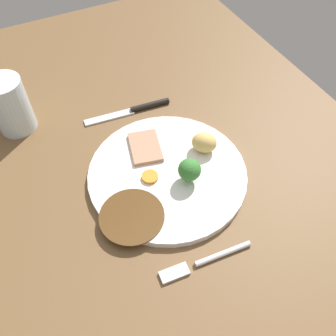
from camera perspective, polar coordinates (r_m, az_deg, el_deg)
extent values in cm
cube|color=brown|center=(70.78, -1.47, 0.01)|extent=(120.00, 84.00, 3.60)
cylinder|color=white|center=(66.74, 0.00, -0.90)|extent=(28.63, 28.63, 1.40)
cylinder|color=#563819|center=(61.05, -5.64, -7.44)|extent=(10.83, 10.83, 0.30)
cube|color=tan|center=(69.52, -3.55, 3.25)|extent=(8.90, 7.14, 0.80)
ellipsoid|color=#D8B260|center=(68.44, 5.63, 3.95)|extent=(5.90, 6.01, 3.83)
cylinder|color=orange|center=(65.13, -2.82, -1.38)|extent=(2.94, 2.94, 0.63)
cylinder|color=#8CB766|center=(64.65, 3.28, -1.41)|extent=(1.26, 1.26, 1.38)
sphere|color=#387A33|center=(62.99, 3.36, -0.27)|extent=(4.01, 4.01, 4.01)
cylinder|color=silver|center=(59.50, 8.53, -12.99)|extent=(1.62, 9.54, 0.90)
cube|color=silver|center=(57.76, 0.99, -15.98)|extent=(2.34, 4.64, 0.60)
cylinder|color=black|center=(79.50, -2.81, 9.71)|extent=(1.99, 8.58, 1.20)
cube|color=silver|center=(78.27, -9.08, 7.80)|extent=(2.68, 10.61, 0.40)
cylinder|color=silver|center=(78.02, -23.31, 8.91)|extent=(7.44, 7.44, 11.30)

